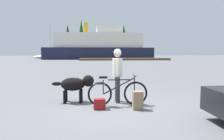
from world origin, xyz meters
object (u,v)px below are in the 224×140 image
at_px(dog, 76,84).
at_px(handbag_pannier, 100,104).
at_px(bicycle, 117,93).
at_px(sailboat_moored, 51,57).
at_px(backpack, 138,100).
at_px(person_cyclist, 117,70).
at_px(ferry_boat, 99,47).

height_order(dog, handbag_pannier, dog).
bearing_deg(bicycle, handbag_pannier, -149.47).
xyz_separation_m(dog, sailboat_moored, (-9.39, 41.86, -0.09)).
xyz_separation_m(bicycle, backpack, (0.52, -0.44, -0.13)).
distance_m(person_cyclist, ferry_boat, 39.38).
bearing_deg(backpack, sailboat_moored, 104.61).
height_order(backpack, sailboat_moored, sailboat_moored).
relative_size(handbag_pannier, sailboat_moored, 0.04).
bearing_deg(backpack, dog, 150.98).
bearing_deg(sailboat_moored, ferry_boat, -13.06).
xyz_separation_m(bicycle, dog, (-1.26, 0.55, 0.19)).
relative_size(backpack, handbag_pannier, 1.61).
xyz_separation_m(handbag_pannier, ferry_boat, (1.28, 40.09, 2.66)).
xyz_separation_m(backpack, ferry_boat, (0.22, 40.21, 2.56)).
relative_size(ferry_boat, sailboat_moored, 2.84).
height_order(person_cyclist, ferry_boat, ferry_boat).
bearing_deg(bicycle, backpack, -40.27).
distance_m(backpack, sailboat_moored, 44.28).
distance_m(dog, ferry_boat, 39.33).
bearing_deg(backpack, ferry_boat, 89.69).
bearing_deg(sailboat_moored, handbag_pannier, -76.69).
bearing_deg(sailboat_moored, bicycle, -75.90).
bearing_deg(dog, bicycle, -23.49).
bearing_deg(sailboat_moored, person_cyclist, -75.69).
distance_m(bicycle, person_cyclist, 0.77).
bearing_deg(dog, handbag_pannier, -50.51).
relative_size(person_cyclist, sailboat_moored, 0.20).
distance_m(person_cyclist, handbag_pannier, 1.30).
bearing_deg(backpack, handbag_pannier, 173.66).
bearing_deg(dog, person_cyclist, -4.84).
height_order(person_cyclist, dog, person_cyclist).
xyz_separation_m(person_cyclist, handbag_pannier, (-0.60, -0.76, -0.88)).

